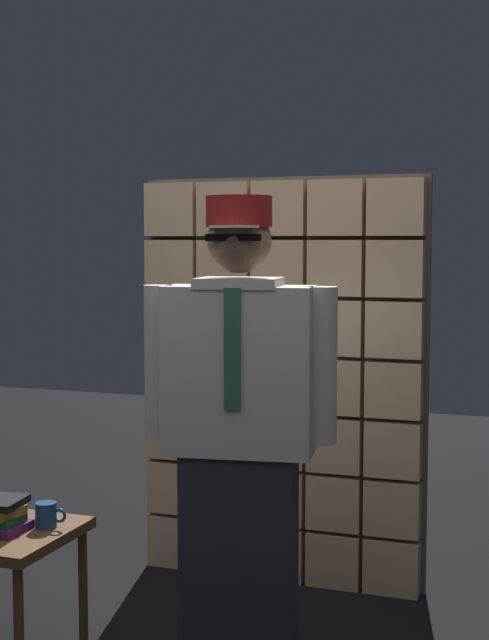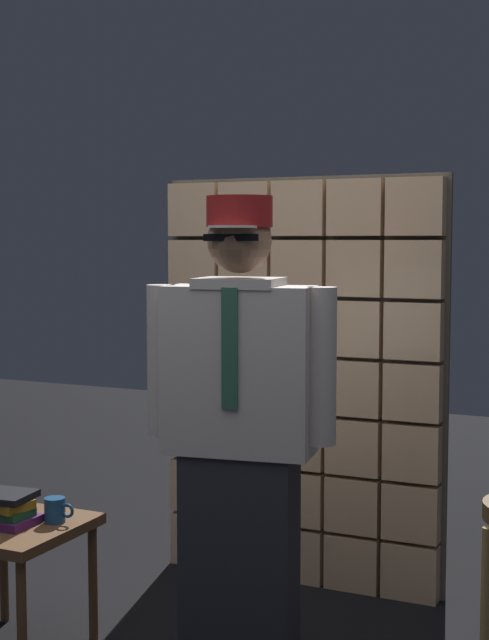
# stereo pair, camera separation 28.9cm
# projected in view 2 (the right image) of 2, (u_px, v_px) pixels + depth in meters

# --- Properties ---
(glass_block_wall) EXTENTS (1.35, 0.10, 1.88)m
(glass_block_wall) POSITION_uv_depth(u_px,v_px,m) (300.00, 384.00, 4.33)
(glass_block_wall) COLOR #E0B78C
(glass_block_wall) RESTS_ON ground
(standing_person) EXTENTS (0.69, 0.33, 1.73)m
(standing_person) POSITION_uv_depth(u_px,v_px,m) (240.00, 433.00, 3.32)
(standing_person) COLOR #28282D
(standing_person) RESTS_ON ground
(side_table) EXTENTS (0.52, 0.52, 0.51)m
(side_table) POSITION_uv_depth(u_px,v_px,m) (11.00, 539.00, 3.60)
(side_table) COLOR brown
(side_table) RESTS_ON ground
(book_stack) EXTENTS (0.25, 0.20, 0.12)m
(book_stack) POSITION_uv_depth(u_px,v_px,m) (4.00, 509.00, 3.57)
(book_stack) COLOR #591E66
(book_stack) RESTS_ON side_table
(coffee_mug) EXTENTS (0.13, 0.08, 0.09)m
(coffee_mug) POSITION_uv_depth(u_px,v_px,m) (56.00, 510.00, 3.59)
(coffee_mug) COLOR navy
(coffee_mug) RESTS_ON side_table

